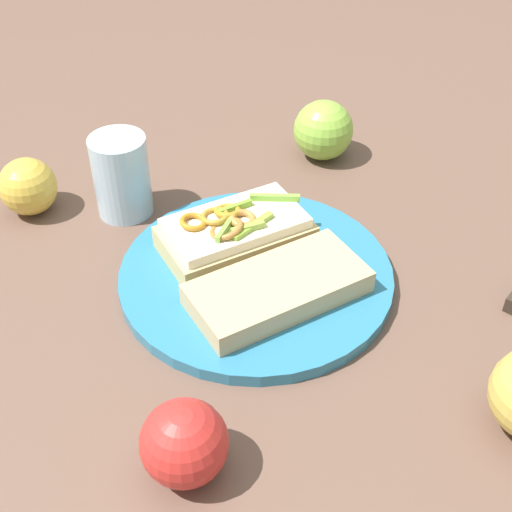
{
  "coord_description": "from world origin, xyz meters",
  "views": [
    {
      "loc": [
        -0.38,
        0.4,
        0.5
      ],
      "look_at": [
        0.0,
        0.0,
        0.03
      ],
      "focal_mm": 48.78,
      "sensor_mm": 36.0,
      "label": 1
    }
  ],
  "objects_px": {
    "apple_0": "(184,443)",
    "apple_2": "(323,130)",
    "plate": "(256,276)",
    "drinking_glass": "(122,176)",
    "bread_slice_side": "(278,288)",
    "apple_1": "(28,187)",
    "sandwich": "(235,232)"
  },
  "relations": [
    {
      "from": "sandwich",
      "to": "bread_slice_side",
      "type": "relative_size",
      "value": 1.0
    },
    {
      "from": "drinking_glass",
      "to": "plate",
      "type": "bearing_deg",
      "value": -175.5
    },
    {
      "from": "bread_slice_side",
      "to": "apple_2",
      "type": "relative_size",
      "value": 2.27
    },
    {
      "from": "apple_1",
      "to": "sandwich",
      "type": "bearing_deg",
      "value": -155.97
    },
    {
      "from": "bread_slice_side",
      "to": "apple_0",
      "type": "height_order",
      "value": "apple_0"
    },
    {
      "from": "apple_1",
      "to": "apple_2",
      "type": "bearing_deg",
      "value": -117.68
    },
    {
      "from": "apple_2",
      "to": "drinking_glass",
      "type": "relative_size",
      "value": 0.79
    },
    {
      "from": "sandwich",
      "to": "apple_0",
      "type": "xyz_separation_m",
      "value": [
        -0.16,
        0.22,
        0.0
      ]
    },
    {
      "from": "plate",
      "to": "apple_2",
      "type": "bearing_deg",
      "value": -66.06
    },
    {
      "from": "plate",
      "to": "sandwich",
      "type": "relative_size",
      "value": 1.62
    },
    {
      "from": "sandwich",
      "to": "bread_slice_side",
      "type": "height_order",
      "value": "sandwich"
    },
    {
      "from": "bread_slice_side",
      "to": "apple_0",
      "type": "bearing_deg",
      "value": -142.97
    },
    {
      "from": "plate",
      "to": "apple_2",
      "type": "distance_m",
      "value": 0.27
    },
    {
      "from": "plate",
      "to": "sandwich",
      "type": "distance_m",
      "value": 0.05
    },
    {
      "from": "apple_1",
      "to": "plate",
      "type": "bearing_deg",
      "value": -161.86
    },
    {
      "from": "sandwich",
      "to": "apple_1",
      "type": "bearing_deg",
      "value": 132.07
    },
    {
      "from": "bread_slice_side",
      "to": "apple_2",
      "type": "xyz_separation_m",
      "value": [
        0.15,
        -0.26,
        0.01
      ]
    },
    {
      "from": "plate",
      "to": "sandwich",
      "type": "xyz_separation_m",
      "value": [
        0.04,
        -0.01,
        0.03
      ]
    },
    {
      "from": "sandwich",
      "to": "bread_slice_side",
      "type": "xyz_separation_m",
      "value": [
        -0.09,
        0.03,
        -0.01
      ]
    },
    {
      "from": "plate",
      "to": "apple_2",
      "type": "xyz_separation_m",
      "value": [
        0.11,
        -0.24,
        0.03
      ]
    },
    {
      "from": "bread_slice_side",
      "to": "apple_0",
      "type": "xyz_separation_m",
      "value": [
        -0.07,
        0.19,
        0.01
      ]
    },
    {
      "from": "sandwich",
      "to": "apple_0",
      "type": "bearing_deg",
      "value": -125.69
    },
    {
      "from": "apple_1",
      "to": "bread_slice_side",
      "type": "bearing_deg",
      "value": -166.53
    },
    {
      "from": "plate",
      "to": "bread_slice_side",
      "type": "height_order",
      "value": "bread_slice_side"
    },
    {
      "from": "apple_1",
      "to": "drinking_glass",
      "type": "height_order",
      "value": "drinking_glass"
    },
    {
      "from": "plate",
      "to": "bread_slice_side",
      "type": "xyz_separation_m",
      "value": [
        -0.04,
        0.01,
        0.02
      ]
    },
    {
      "from": "drinking_glass",
      "to": "bread_slice_side",
      "type": "bearing_deg",
      "value": -179.67
    },
    {
      "from": "bread_slice_side",
      "to": "apple_1",
      "type": "height_order",
      "value": "apple_1"
    },
    {
      "from": "apple_2",
      "to": "drinking_glass",
      "type": "bearing_deg",
      "value": 70.09
    },
    {
      "from": "apple_0",
      "to": "apple_2",
      "type": "xyz_separation_m",
      "value": [
        0.22,
        -0.45,
        0.0
      ]
    },
    {
      "from": "sandwich",
      "to": "apple_1",
      "type": "relative_size",
      "value": 2.61
    },
    {
      "from": "bread_slice_side",
      "to": "apple_0",
      "type": "relative_size",
      "value": 2.5
    }
  ]
}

